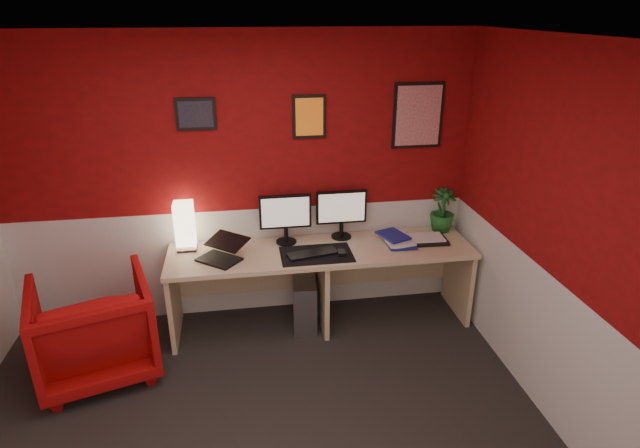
{
  "coord_description": "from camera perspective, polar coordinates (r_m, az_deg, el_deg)",
  "views": [
    {
      "loc": [
        -0.0,
        -2.56,
        2.65
      ],
      "look_at": [
        0.6,
        1.21,
        1.05
      ],
      "focal_mm": 29.21,
      "sensor_mm": 36.0,
      "label": 1
    }
  ],
  "objects": [
    {
      "name": "book_middle",
      "position": [
        4.55,
        7.1,
        -1.81
      ],
      "size": [
        0.25,
        0.33,
        0.02
      ],
      "primitive_type": "imported",
      "rotation": [
        0.0,
        0.0,
        0.06
      ],
      "color": "silver",
      "rests_on": "book_bottom"
    },
    {
      "name": "laptop",
      "position": [
        4.29,
        -11.09,
        -2.64
      ],
      "size": [
        0.4,
        0.39,
        0.22
      ],
      "primitive_type": "cube",
      "rotation": [
        0.0,
        0.0,
        -0.7
      ],
      "color": "black",
      "rests_on": "desk"
    },
    {
      "name": "desk_mat",
      "position": [
        4.35,
        -0.4,
        -3.34
      ],
      "size": [
        0.6,
        0.38,
        0.01
      ],
      "primitive_type": "cube",
      "color": "black",
      "rests_on": "desk"
    },
    {
      "name": "wainscot_back",
      "position": [
        4.81,
        -8.12,
        -4.02
      ],
      "size": [
        4.0,
        0.01,
        1.0
      ],
      "primitive_type": "cube",
      "color": "silver",
      "rests_on": "ground"
    },
    {
      "name": "mouse",
      "position": [
        4.34,
        2.38,
        -3.16
      ],
      "size": [
        0.07,
        0.1,
        0.03
      ],
      "primitive_type": "cube",
      "rotation": [
        0.0,
        0.0,
        -0.07
      ],
      "color": "black",
      "rests_on": "desk_mat"
    },
    {
      "name": "monitor_right",
      "position": [
        4.57,
        2.4,
        1.87
      ],
      "size": [
        0.45,
        0.06,
        0.58
      ],
      "primitive_type": "cube",
      "color": "black",
      "rests_on": "desk"
    },
    {
      "name": "ceiling",
      "position": [
        2.56,
        -9.58,
        19.14
      ],
      "size": [
        4.0,
        3.5,
        0.01
      ],
      "primitive_type": "cube",
      "color": "white",
      "rests_on": "ground"
    },
    {
      "name": "art_center",
      "position": [
        4.41,
        -1.19,
        11.68
      ],
      "size": [
        0.28,
        0.02,
        0.36
      ],
      "primitive_type": "cube",
      "color": "orange",
      "rests_on": "wall_back"
    },
    {
      "name": "monitor_left",
      "position": [
        4.47,
        -3.81,
        1.35
      ],
      "size": [
        0.45,
        0.06,
        0.58
      ],
      "primitive_type": "cube",
      "color": "black",
      "rests_on": "desk"
    },
    {
      "name": "wainscot_right",
      "position": [
        3.89,
        24.44,
        -13.11
      ],
      "size": [
        0.01,
        3.5,
        1.0
      ],
      "primitive_type": "cube",
      "color": "silver",
      "rests_on": "ground"
    },
    {
      "name": "potted_plant",
      "position": [
        4.87,
        13.28,
        1.5
      ],
      "size": [
        0.24,
        0.24,
        0.4
      ],
      "primitive_type": "imported",
      "rotation": [
        0.0,
        0.0,
        -0.06
      ],
      "color": "#19591E",
      "rests_on": "desk"
    },
    {
      "name": "art_left",
      "position": [
        4.38,
        -13.46,
        11.65
      ],
      "size": [
        0.32,
        0.02,
        0.26
      ],
      "primitive_type": "cube",
      "color": "black",
      "rests_on": "wall_back"
    },
    {
      "name": "book_top",
      "position": [
        4.54,
        6.97,
        -1.55
      ],
      "size": [
        0.29,
        0.33,
        0.03
      ],
      "primitive_type": "imported",
      "rotation": [
        0.0,
        0.0,
        0.35
      ],
      "color": "navy",
      "rests_on": "book_middle"
    },
    {
      "name": "keyboard",
      "position": [
        4.34,
        -0.83,
        -3.25
      ],
      "size": [
        0.44,
        0.22,
        0.02
      ],
      "primitive_type": "cube",
      "rotation": [
        0.0,
        0.0,
        0.21
      ],
      "color": "black",
      "rests_on": "desk_mat"
    },
    {
      "name": "art_right",
      "position": [
        4.64,
        10.68,
        11.6
      ],
      "size": [
        0.44,
        0.02,
        0.56
      ],
      "primitive_type": "cube",
      "color": "red",
      "rests_on": "wall_back"
    },
    {
      "name": "wall_back",
      "position": [
        4.53,
        -8.64,
        4.51
      ],
      "size": [
        4.0,
        0.01,
        2.5
      ],
      "primitive_type": "cube",
      "color": "maroon",
      "rests_on": "ground"
    },
    {
      "name": "zen_tray",
      "position": [
        4.69,
        11.55,
        -1.69
      ],
      "size": [
        0.36,
        0.27,
        0.03
      ],
      "primitive_type": "cube",
      "rotation": [
        0.0,
        0.0,
        -0.05
      ],
      "color": "black",
      "rests_on": "desk"
    },
    {
      "name": "book_bottom",
      "position": [
        4.57,
        7.3,
        -2.04
      ],
      "size": [
        0.25,
        0.33,
        0.03
      ],
      "primitive_type": "imported",
      "rotation": [
        0.0,
        0.0,
        -0.06
      ],
      "color": "navy",
      "rests_on": "desk"
    },
    {
      "name": "armchair",
      "position": [
        4.38,
        -23.51,
        -10.38
      ],
      "size": [
        1.04,
        1.06,
        0.78
      ],
      "primitive_type": "imported",
      "rotation": [
        0.0,
        0.0,
        3.43
      ],
      "color": "#AA0B0A",
      "rests_on": "ground"
    },
    {
      "name": "shoji_lamp",
      "position": [
        4.52,
        -14.57,
        -0.35
      ],
      "size": [
        0.16,
        0.16,
        0.4
      ],
      "primitive_type": "cube",
      "color": "#FFE5B2",
      "rests_on": "desk"
    },
    {
      "name": "desk",
      "position": [
        4.62,
        0.19,
        -6.87
      ],
      "size": [
        2.6,
        0.65,
        0.73
      ],
      "primitive_type": "cube",
      "color": "#D0AE85",
      "rests_on": "ground"
    },
    {
      "name": "wall_right",
      "position": [
        3.53,
        26.46,
        -3.09
      ],
      "size": [
        0.01,
        3.5,
        2.5
      ],
      "primitive_type": "cube",
      "color": "maroon",
      "rests_on": "ground"
    },
    {
      "name": "pc_tower",
      "position": [
        4.69,
        -1.71,
        -8.39
      ],
      "size": [
        0.24,
        0.47,
        0.45
      ],
      "primitive_type": "cube",
      "rotation": [
        0.0,
        0.0,
        -0.09
      ],
      "color": "#99999E",
      "rests_on": "ground"
    }
  ]
}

